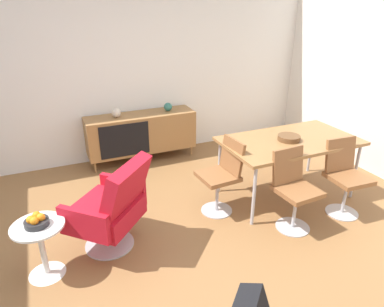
% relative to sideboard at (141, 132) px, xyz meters
% --- Properties ---
extents(ground_plane, '(8.32, 8.32, 0.00)m').
position_rel_sideboard_xyz_m(ground_plane, '(-0.30, -2.30, -0.44)').
color(ground_plane, olive).
extents(wall_back, '(6.80, 0.12, 2.80)m').
position_rel_sideboard_xyz_m(wall_back, '(-0.30, 0.30, 0.96)').
color(wall_back, white).
rests_on(wall_back, ground_plane).
extents(sideboard, '(1.60, 0.45, 0.72)m').
position_rel_sideboard_xyz_m(sideboard, '(0.00, 0.00, 0.00)').
color(sideboard, olive).
rests_on(sideboard, ground_plane).
extents(vase_cobalt, '(0.13, 0.13, 0.14)m').
position_rel_sideboard_xyz_m(vase_cobalt, '(-0.34, 0.00, 0.35)').
color(vase_cobalt, beige).
rests_on(vase_cobalt, sideboard).
extents(vase_sculptural_dark, '(0.12, 0.12, 0.12)m').
position_rel_sideboard_xyz_m(vase_sculptural_dark, '(0.44, 0.00, 0.34)').
color(vase_sculptural_dark, '#337266').
rests_on(vase_sculptural_dark, sideboard).
extents(dining_table, '(1.60, 0.90, 0.74)m').
position_rel_sideboard_xyz_m(dining_table, '(1.34, -1.73, 0.26)').
color(dining_table, olive).
rests_on(dining_table, ground_plane).
extents(wooden_bowl_on_table, '(0.26, 0.26, 0.06)m').
position_rel_sideboard_xyz_m(wooden_bowl_on_table, '(1.31, -1.74, 0.33)').
color(wooden_bowl_on_table, brown).
rests_on(wooden_bowl_on_table, dining_table).
extents(dining_chair_near_window, '(0.45, 0.43, 0.86)m').
position_rel_sideboard_xyz_m(dining_chair_near_window, '(0.45, -1.72, 0.03)').
color(dining_chair_near_window, brown).
rests_on(dining_chair_near_window, ground_plane).
extents(dining_chair_front_left, '(0.42, 0.45, 0.86)m').
position_rel_sideboard_xyz_m(dining_chair_front_left, '(0.98, -2.29, 0.03)').
color(dining_chair_front_left, brown).
rests_on(dining_chair_front_left, ground_plane).
extents(dining_chair_front_right, '(0.42, 0.45, 0.86)m').
position_rel_sideboard_xyz_m(dining_chair_front_right, '(1.69, -2.29, 0.03)').
color(dining_chair_front_right, brown).
rests_on(dining_chair_front_right, ground_plane).
extents(lounge_chair_red, '(0.91, 0.91, 0.95)m').
position_rel_sideboard_xyz_m(lounge_chair_red, '(-0.83, -1.90, 0.03)').
color(lounge_chair_red, red).
rests_on(lounge_chair_red, ground_plane).
extents(side_table_round, '(0.44, 0.44, 0.52)m').
position_rel_sideboard_xyz_m(side_table_round, '(-1.47, -2.03, -0.12)').
color(side_table_round, white).
rests_on(side_table_round, ground_plane).
extents(fruit_bowl, '(0.20, 0.20, 0.11)m').
position_rel_sideboard_xyz_m(fruit_bowl, '(-1.47, -2.03, 0.12)').
color(fruit_bowl, '#262628').
rests_on(fruit_bowl, side_table_round).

